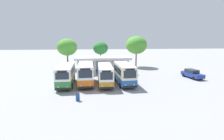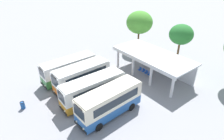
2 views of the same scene
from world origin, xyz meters
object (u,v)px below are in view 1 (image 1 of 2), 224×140
object	(u,v)px
city_bus_nearest_orange	(66,74)
waiting_chair_middle_seat	(101,71)
waiting_chair_second_from_end	(98,71)
city_bus_fourth_amber	(124,73)
waiting_chair_fourth_seat	(104,71)
parked_car_flank	(192,74)
city_bus_second_in_row	(86,73)
waiting_chair_end_by_column	(96,71)
litter_bin_apron	(78,97)
city_bus_middle_cream	(105,74)

from	to	relation	value
city_bus_nearest_orange	waiting_chair_middle_seat	size ratio (longest dim) A/B	9.13
waiting_chair_second_from_end	city_bus_fourth_amber	bearing A→B (deg)	-67.16
waiting_chair_fourth_seat	parked_car_flank	bearing A→B (deg)	-22.12
city_bus_second_in_row	waiting_chair_second_from_end	world-z (taller)	city_bus_second_in_row
waiting_chair_end_by_column	city_bus_nearest_orange	bearing A→B (deg)	-117.02
city_bus_second_in_row	waiting_chair_end_by_column	size ratio (longest dim) A/B	8.69
waiting_chair_fourth_seat	city_bus_fourth_amber	bearing A→B (deg)	-73.66
city_bus_nearest_orange	waiting_chair_second_from_end	size ratio (longest dim) A/B	9.13
waiting_chair_second_from_end	parked_car_flank	bearing A→B (deg)	-20.76
waiting_chair_second_from_end	litter_bin_apron	size ratio (longest dim) A/B	0.96
city_bus_fourth_amber	waiting_chair_end_by_column	distance (m)	10.40
waiting_chair_fourth_seat	litter_bin_apron	size ratio (longest dim) A/B	0.96
waiting_chair_end_by_column	waiting_chair_middle_seat	world-z (taller)	same
parked_car_flank	waiting_chair_middle_seat	xyz separation A→B (m)	(-16.71, 6.54, -0.31)
waiting_chair_fourth_seat	litter_bin_apron	xyz separation A→B (m)	(-4.11, -16.54, -0.07)
city_bus_second_in_row	city_bus_middle_cream	distance (m)	3.10
waiting_chair_second_from_end	city_bus_second_in_row	bearing A→B (deg)	-103.78
city_bus_fourth_amber	city_bus_middle_cream	bearing A→B (deg)	-178.92
waiting_chair_end_by_column	waiting_chair_fourth_seat	distance (m)	1.80
parked_car_flank	waiting_chair_end_by_column	bearing A→B (deg)	160.14
city_bus_fourth_amber	waiting_chair_second_from_end	distance (m)	10.23
city_bus_nearest_orange	waiting_chair_end_by_column	distance (m)	10.46
city_bus_middle_cream	parked_car_flank	distance (m)	16.73
city_bus_nearest_orange	parked_car_flank	world-z (taller)	city_bus_nearest_orange
city_bus_middle_cream	waiting_chair_end_by_column	size ratio (longest dim) A/B	9.30
city_bus_nearest_orange	city_bus_middle_cream	xyz separation A→B (m)	(6.17, -0.07, -0.02)
litter_bin_apron	waiting_chair_second_from_end	bearing A→B (deg)	80.02
waiting_chair_second_from_end	litter_bin_apron	world-z (taller)	litter_bin_apron
city_bus_middle_cream	litter_bin_apron	world-z (taller)	city_bus_middle_cream
waiting_chair_second_from_end	waiting_chair_fourth_seat	bearing A→B (deg)	-0.68
waiting_chair_end_by_column	litter_bin_apron	distance (m)	16.63
waiting_chair_fourth_seat	litter_bin_apron	distance (m)	17.05
city_bus_nearest_orange	waiting_chair_end_by_column	size ratio (longest dim) A/B	9.13
parked_car_flank	waiting_chair_second_from_end	xyz separation A→B (m)	(-17.31, 6.56, -0.31)
city_bus_nearest_orange	waiting_chair_second_from_end	world-z (taller)	city_bus_nearest_orange
waiting_chair_middle_seat	waiting_chair_fourth_seat	bearing A→B (deg)	1.02
city_bus_second_in_row	litter_bin_apron	bearing A→B (deg)	-95.20
city_bus_fourth_amber	parked_car_flank	xyz separation A→B (m)	(13.37, 2.80, -0.99)
city_bus_second_in_row	city_bus_middle_cream	xyz separation A→B (m)	(3.09, -0.31, -0.12)
city_bus_nearest_orange	waiting_chair_end_by_column	xyz separation A→B (m)	(4.72, 9.26, -1.23)
waiting_chair_fourth_seat	waiting_chair_end_by_column	bearing A→B (deg)	-177.57
city_bus_middle_cream	city_bus_fourth_amber	bearing A→B (deg)	1.08
city_bus_fourth_amber	parked_car_flank	world-z (taller)	city_bus_fourth_amber
waiting_chair_second_from_end	waiting_chair_middle_seat	bearing A→B (deg)	-2.38
waiting_chair_fourth_seat	city_bus_nearest_orange	bearing A→B (deg)	-124.95
city_bus_middle_cream	waiting_chair_middle_seat	size ratio (longest dim) A/B	9.30
city_bus_middle_cream	waiting_chair_second_from_end	world-z (taller)	city_bus_middle_cream
city_bus_nearest_orange	waiting_chair_second_from_end	distance (m)	10.83
waiting_chair_middle_seat	city_bus_fourth_amber	bearing A→B (deg)	-70.31
city_bus_nearest_orange	waiting_chair_end_by_column	bearing A→B (deg)	62.98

